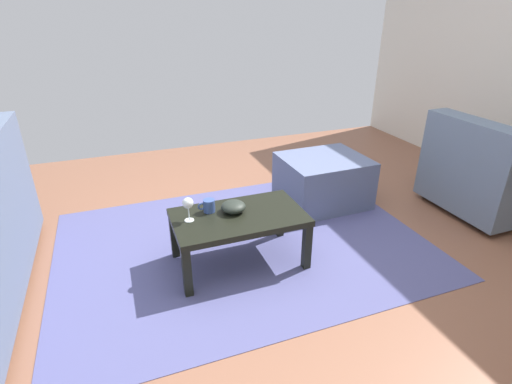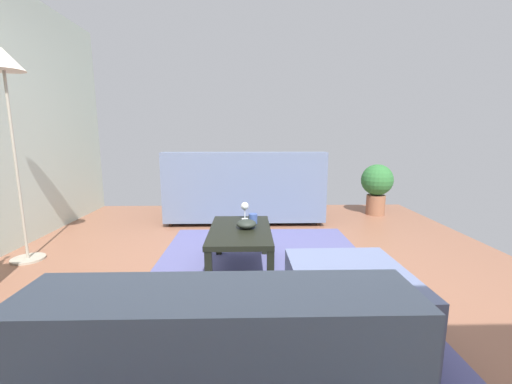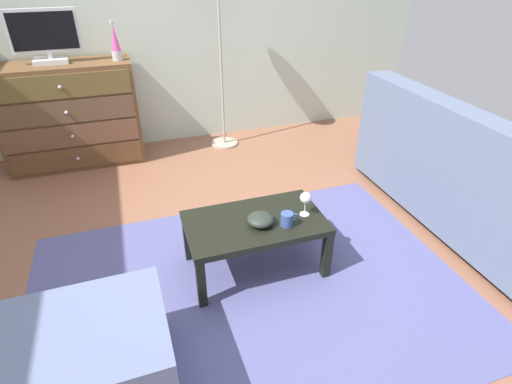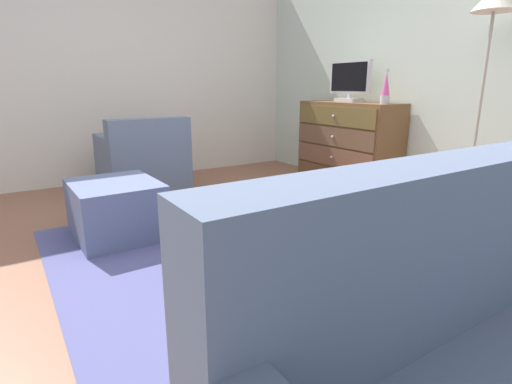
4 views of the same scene
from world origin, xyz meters
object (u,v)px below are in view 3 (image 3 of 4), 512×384
object	(u,v)px
couch_large	(475,182)
ottoman	(91,363)
tv	(45,36)
coffee_table	(255,227)
mug	(287,219)
dresser	(71,115)
lava_lamp	(115,43)
wine_glass	(306,199)
bowl_decorative	(261,219)

from	to	relation	value
couch_large	ottoman	size ratio (longest dim) A/B	2.87
tv	coffee_table	world-z (taller)	tv
coffee_table	mug	xyz separation A→B (m)	(0.17, -0.10, 0.09)
mug	dresser	bearing A→B (deg)	121.79
lava_lamp	coffee_table	world-z (taller)	lava_lamp
lava_lamp	couch_large	world-z (taller)	lava_lamp
wine_glass	couch_large	xyz separation A→B (m)	(1.34, 0.01, -0.13)
tv	bowl_decorative	world-z (taller)	tv
tv	couch_large	xyz separation A→B (m)	(2.84, -2.04, -0.82)
tv	ottoman	world-z (taller)	tv
couch_large	dresser	bearing A→B (deg)	144.13
tv	mug	size ratio (longest dim) A/B	4.91
dresser	lava_lamp	size ratio (longest dim) A/B	3.62
wine_glass	bowl_decorative	xyz separation A→B (m)	(-0.29, -0.02, -0.08)
dresser	wine_glass	size ratio (longest dim) A/B	7.61
couch_large	wine_glass	bearing A→B (deg)	-179.60
bowl_decorative	couch_large	xyz separation A→B (m)	(1.64, 0.02, -0.05)
wine_glass	couch_large	world-z (taller)	couch_large
lava_lamp	ottoman	size ratio (longest dim) A/B	0.47
bowl_decorative	ottoman	xyz separation A→B (m)	(-0.99, -0.55, -0.19)
tv	ottoman	xyz separation A→B (m)	(0.22, -2.62, -0.96)
wine_glass	coffee_table	bearing A→B (deg)	174.15
mug	bowl_decorative	bearing A→B (deg)	159.29
tv	wine_glass	xyz separation A→B (m)	(1.50, -2.05, -0.68)
coffee_table	bowl_decorative	xyz separation A→B (m)	(0.02, -0.05, 0.09)
lava_lamp	bowl_decorative	world-z (taller)	lava_lamp
wine_glass	mug	size ratio (longest dim) A/B	1.38
mug	couch_large	distance (m)	1.49
lava_lamp	wine_glass	xyz separation A→B (m)	(0.95, -1.98, -0.60)
lava_lamp	coffee_table	xyz separation A→B (m)	(0.64, -1.95, -0.77)
lava_lamp	couch_large	size ratio (longest dim) A/B	0.16
coffee_table	wine_glass	world-z (taller)	wine_glass
dresser	bowl_decorative	size ratio (longest dim) A/B	7.40
ottoman	lava_lamp	bearing A→B (deg)	82.58
dresser	tv	xyz separation A→B (m)	(-0.05, 0.02, 0.70)
dresser	ottoman	distance (m)	2.61
tv	lava_lamp	world-z (taller)	tv
coffee_table	wine_glass	bearing A→B (deg)	-5.85
tv	coffee_table	bearing A→B (deg)	-59.62
tv	wine_glass	bearing A→B (deg)	-53.88
dresser	coffee_table	bearing A→B (deg)	-60.41
wine_glass	mug	distance (m)	0.18
bowl_decorative	lava_lamp	bearing A→B (deg)	108.12
lava_lamp	ottoman	distance (m)	2.72
dresser	bowl_decorative	xyz separation A→B (m)	(1.15, -2.04, -0.07)
tv	ottoman	bearing A→B (deg)	-85.27
bowl_decorative	couch_large	distance (m)	1.64
lava_lamp	ottoman	xyz separation A→B (m)	(-0.33, -2.55, -0.88)
coffee_table	mug	bearing A→B (deg)	-31.69
lava_lamp	mug	size ratio (longest dim) A/B	2.89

